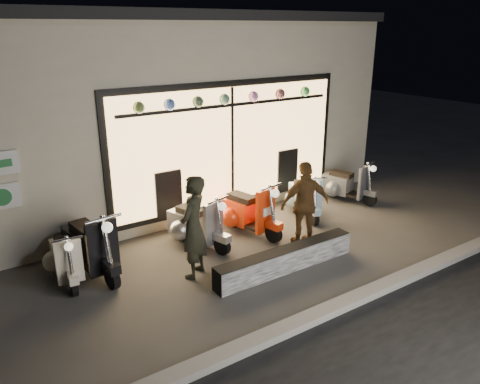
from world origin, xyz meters
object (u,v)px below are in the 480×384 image
object	(u,v)px
scooter_red	(244,211)
woman	(305,204)
graffiti_barrier	(285,259)
man	(193,227)
scooter_silver	(193,223)

from	to	relation	value
scooter_red	woman	size ratio (longest dim) A/B	0.93
graffiti_barrier	man	xyz separation A→B (m)	(-1.34, 0.71, 0.66)
graffiti_barrier	woman	bearing A→B (deg)	32.90
woman	scooter_red	bearing A→B (deg)	-47.94
scooter_red	man	distance (m)	2.01
woman	man	bearing A→B (deg)	12.12
graffiti_barrier	scooter_red	world-z (taller)	scooter_red
graffiti_barrier	man	distance (m)	1.66
scooter_silver	scooter_red	size ratio (longest dim) A/B	0.94
man	woman	world-z (taller)	man
man	scooter_red	bearing A→B (deg)	173.21
graffiti_barrier	scooter_red	size ratio (longest dim) A/B	1.80
scooter_silver	man	world-z (taller)	man
graffiti_barrier	scooter_red	xyz separation A→B (m)	(0.33, 1.73, 0.23)
graffiti_barrier	scooter_red	bearing A→B (deg)	79.17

